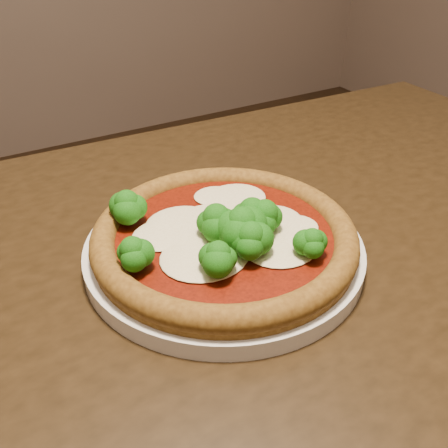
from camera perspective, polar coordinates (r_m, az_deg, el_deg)
dining_table at (r=0.53m, az=0.85°, el=-17.06°), size 1.29×0.88×0.75m
plate at (r=0.51m, az=0.00°, el=-2.89°), size 0.28×0.28×0.02m
pizza at (r=0.49m, az=0.06°, el=-1.13°), size 0.26×0.26×0.06m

